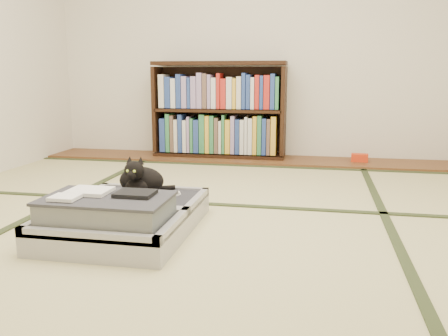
# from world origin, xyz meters

# --- Properties ---
(floor) EXTENTS (4.50, 4.50, 0.00)m
(floor) POSITION_xyz_m (0.00, 0.00, 0.00)
(floor) COLOR #C9CA86
(floor) RESTS_ON ground
(wood_strip) EXTENTS (4.00, 0.50, 0.02)m
(wood_strip) POSITION_xyz_m (0.00, 2.00, 0.01)
(wood_strip) COLOR brown
(wood_strip) RESTS_ON ground
(red_item) EXTENTS (0.16, 0.10, 0.07)m
(red_item) POSITION_xyz_m (0.99, 2.03, 0.06)
(red_item) COLOR red
(red_item) RESTS_ON wood_strip
(tatami_borders) EXTENTS (4.00, 4.50, 0.01)m
(tatami_borders) POSITION_xyz_m (0.00, 0.49, 0.00)
(tatami_borders) COLOR #2D381E
(tatami_borders) RESTS_ON ground
(bookcase) EXTENTS (1.27, 0.29, 0.92)m
(bookcase) POSITION_xyz_m (-0.34, 2.07, 0.45)
(bookcase) COLOR black
(bookcase) RESTS_ON wood_strip
(suitcase) EXTENTS (0.67, 0.90, 0.27)m
(suitcase) POSITION_xyz_m (-0.36, -0.23, 0.09)
(suitcase) COLOR #A3A2A7
(suitcase) RESTS_ON floor
(cat) EXTENTS (0.30, 0.30, 0.24)m
(cat) POSITION_xyz_m (-0.38, 0.07, 0.22)
(cat) COLOR black
(cat) RESTS_ON suitcase
(cable_coil) EXTENTS (0.09, 0.09, 0.02)m
(cable_coil) POSITION_xyz_m (-0.20, 0.11, 0.14)
(cable_coil) COLOR white
(cable_coil) RESTS_ON suitcase
(hanger) EXTENTS (0.38, 0.26, 0.01)m
(hanger) POSITION_xyz_m (-0.40, -0.20, 0.01)
(hanger) COLOR black
(hanger) RESTS_ON floor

